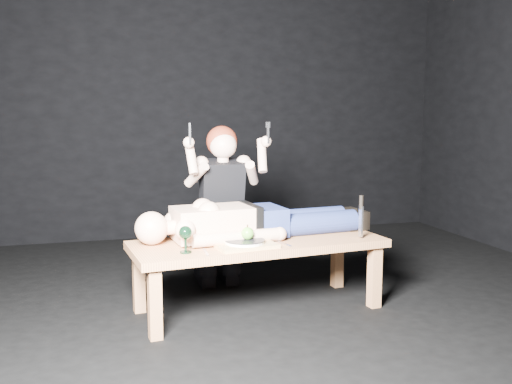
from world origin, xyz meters
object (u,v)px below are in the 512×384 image
kneeling_woman (220,205)px  serving_tray (245,245)px  lying_man (258,217)px  goblet (186,239)px  table (258,275)px  carving_knife (361,217)px

kneeling_woman → serving_tray: bearing=-90.1°
lying_man → kneeling_woman: (-0.17, 0.41, 0.02)m
serving_tray → goblet: (-0.36, -0.06, 0.07)m
table → lying_man: bearing=68.3°
table → carving_knife: 0.75m
serving_tray → carving_knife: 0.78m
kneeling_woman → goblet: bearing=-116.7°
serving_tray → carving_knife: size_ratio=1.28×
lying_man → kneeling_woman: size_ratio=1.30×
lying_man → serving_tray: bearing=-127.0°
goblet → carving_knife: 1.14m
table → serving_tray: bearing=-137.1°
table → kneeling_woman: size_ratio=1.33×
lying_man → serving_tray: lying_man is taller
table → serving_tray: (-0.13, -0.14, 0.24)m
kneeling_woman → goblet: (-0.36, -0.73, -0.07)m
serving_tray → kneeling_woman: bearing=90.5°
lying_man → table: bearing=-111.7°
goblet → carving_knife: size_ratio=0.57×
table → carving_knife: bearing=-16.5°
serving_tray → lying_man: bearing=59.2°
kneeling_woman → serving_tray: size_ratio=3.36×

